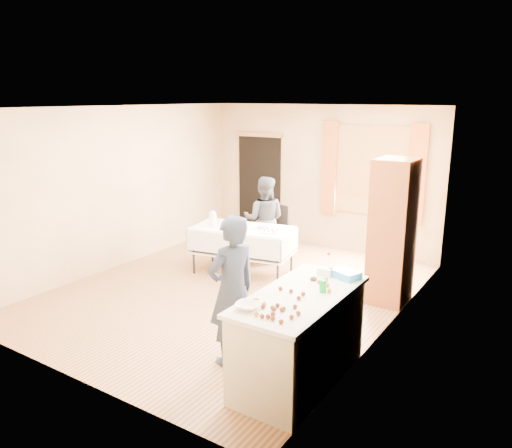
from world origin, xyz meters
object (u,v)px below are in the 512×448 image
Objects in this scene: party_table at (243,246)px; chair at (274,243)px; cabinet at (392,232)px; counter at (299,337)px; girl at (232,290)px; woman at (264,219)px.

party_table is 0.91m from chair.
chair is (-2.27, 0.72, -0.70)m from cabinet.
girl is at bearing -174.88° from counter.
woman is (-2.35, 0.52, -0.25)m from cabinet.
woman is at bearing 167.54° from cabinet.
girl reaches higher than chair.
counter reaches higher than party_table.
cabinet is 2.42m from woman.
cabinet reaches higher than party_table.
cabinet is 2.48m from counter.
chair is (0.04, 0.89, -0.17)m from party_table.
woman is at bearing 127.44° from counter.
counter is 1.01× the size of girl.
cabinet is at bearing 87.63° from counter.
chair reaches higher than counter.
girl is (-0.76, -0.07, 0.35)m from counter.
counter is 1.11× the size of woman.
chair is at bearing 76.59° from party_table.
chair is 0.64× the size of woman.
girl is (1.42, -3.21, 0.52)m from chair.
chair is (-2.17, 3.14, -0.17)m from counter.
cabinet is 1.35× the size of woman.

